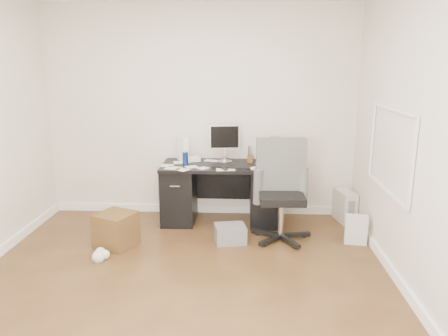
% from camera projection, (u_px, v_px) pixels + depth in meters
% --- Properties ---
extents(ground, '(4.00, 4.00, 0.00)m').
position_uv_depth(ground, '(181.00, 284.00, 4.01)').
color(ground, '#452816').
rests_on(ground, ground).
extents(room_shell, '(4.02, 4.02, 2.71)m').
position_uv_depth(room_shell, '(181.00, 103.00, 3.64)').
color(room_shell, beige).
rests_on(room_shell, ground).
extents(desk, '(1.50, 0.70, 0.75)m').
position_uv_depth(desk, '(222.00, 191.00, 5.50)').
color(desk, black).
rests_on(desk, ground).
extents(loose_papers, '(1.10, 0.60, 0.00)m').
position_uv_depth(loose_papers, '(206.00, 165.00, 5.38)').
color(loose_papers, silver).
rests_on(loose_papers, desk).
extents(lcd_monitor, '(0.41, 0.27, 0.49)m').
position_uv_depth(lcd_monitor, '(225.00, 143.00, 5.47)').
color(lcd_monitor, '#B8B8BD').
rests_on(lcd_monitor, desk).
extents(keyboard, '(0.47, 0.21, 0.03)m').
position_uv_depth(keyboard, '(231.00, 166.00, 5.25)').
color(keyboard, black).
rests_on(keyboard, desk).
extents(computer_mouse, '(0.08, 0.08, 0.06)m').
position_uv_depth(computer_mouse, '(257.00, 164.00, 5.31)').
color(computer_mouse, '#B8B8BD').
rests_on(computer_mouse, desk).
extents(travel_mug, '(0.09, 0.09, 0.16)m').
position_uv_depth(travel_mug, '(185.00, 159.00, 5.37)').
color(travel_mug, navy).
rests_on(travel_mug, desk).
extents(white_binder, '(0.24, 0.30, 0.32)m').
position_uv_depth(white_binder, '(183.00, 149.00, 5.56)').
color(white_binder, white).
rests_on(white_binder, desk).
extents(magazine_file, '(0.20, 0.29, 0.31)m').
position_uv_depth(magazine_file, '(277.00, 149.00, 5.59)').
color(magazine_file, '#AC7F53').
rests_on(magazine_file, desk).
extents(pen_cup, '(0.10, 0.10, 0.22)m').
position_uv_depth(pen_cup, '(250.00, 154.00, 5.49)').
color(pen_cup, '#5F2E1B').
rests_on(pen_cup, desk).
extents(yellow_book, '(0.23, 0.27, 0.04)m').
position_uv_depth(yellow_book, '(274.00, 165.00, 5.30)').
color(yellow_book, gold).
rests_on(yellow_book, desk).
extents(paper_remote, '(0.24, 0.20, 0.02)m').
position_uv_depth(paper_remote, '(226.00, 169.00, 5.16)').
color(paper_remote, silver).
rests_on(paper_remote, desk).
extents(office_chair, '(0.66, 0.66, 1.14)m').
position_uv_depth(office_chair, '(282.00, 192.00, 4.89)').
color(office_chair, '#494B49').
rests_on(office_chair, ground).
extents(pc_tower, '(0.25, 0.42, 0.40)m').
position_uv_depth(pc_tower, '(345.00, 206.00, 5.57)').
color(pc_tower, '#B7B1A5').
rests_on(pc_tower, ground).
extents(shopping_bag, '(0.27, 0.21, 0.33)m').
position_uv_depth(shopping_bag, '(356.00, 230.00, 4.88)').
color(shopping_bag, silver).
rests_on(shopping_bag, ground).
extents(wicker_basket, '(0.50, 0.50, 0.38)m').
position_uv_depth(wicker_basket, '(116.00, 230.00, 4.81)').
color(wicker_basket, '#452B14').
rests_on(wicker_basket, ground).
extents(desk_printer, '(0.38, 0.34, 0.20)m').
position_uv_depth(desk_printer, '(230.00, 234.00, 4.93)').
color(desk_printer, slate).
rests_on(desk_printer, ground).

